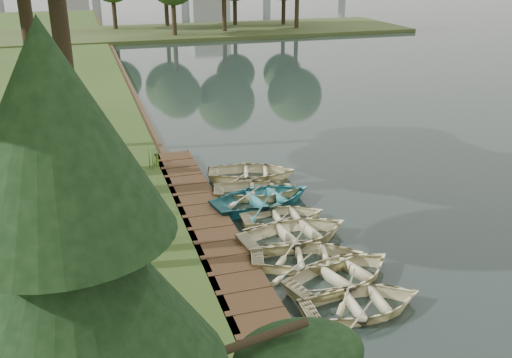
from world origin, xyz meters
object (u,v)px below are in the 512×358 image
object	(u,v)px
rowboat_1	(342,271)
pine_tree	(81,339)
rowboat_0	(362,300)
stored_rowboat	(52,169)
boardwalk	(211,230)
rowboat_2	(307,254)

from	to	relation	value
rowboat_1	pine_tree	world-z (taller)	pine_tree
rowboat_0	stored_rowboat	xyz separation A→B (m)	(-7.96, 12.03, 0.22)
rowboat_1	stored_rowboat	world-z (taller)	stored_rowboat
boardwalk	pine_tree	xyz separation A→B (m)	(-3.91, -12.00, 5.24)
boardwalk	rowboat_0	distance (m)	6.25
rowboat_0	pine_tree	size ratio (longest dim) A/B	0.41
pine_tree	rowboat_0	bearing A→B (deg)	43.76
rowboat_1	boardwalk	bearing A→B (deg)	17.65
rowboat_0	pine_tree	xyz separation A→B (m)	(-6.69, -6.41, 4.99)
rowboat_1	rowboat_2	distance (m)	1.36
rowboat_0	rowboat_2	world-z (taller)	rowboat_2
rowboat_1	rowboat_0	bearing A→B (deg)	158.78
stored_rowboat	pine_tree	xyz separation A→B (m)	(1.26, -18.44, 4.77)
rowboat_0	pine_tree	distance (m)	10.53
rowboat_2	rowboat_0	bearing A→B (deg)	-156.48
boardwalk	rowboat_0	xyz separation A→B (m)	(2.78, -5.59, 0.25)
boardwalk	rowboat_1	bearing A→B (deg)	-55.17
stored_rowboat	rowboat_2	bearing A→B (deg)	-106.28
rowboat_1	rowboat_2	xyz separation A→B (m)	(-0.57, 1.24, -0.01)
rowboat_2	boardwalk	bearing A→B (deg)	52.26
rowboat_0	rowboat_2	size ratio (longest dim) A/B	0.96
rowboat_0	rowboat_1	xyz separation A→B (m)	(0.10, 1.45, 0.02)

